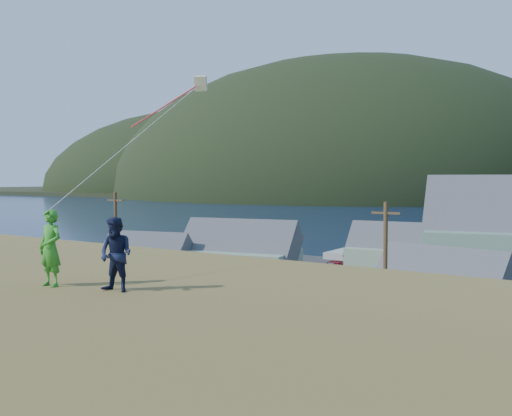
% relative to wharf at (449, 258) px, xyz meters
% --- Properties ---
extents(ground, '(900.00, 900.00, 0.00)m').
position_rel_wharf_xyz_m(ground, '(6.00, -40.00, -0.45)').
color(ground, '#0A1638').
rests_on(ground, ground).
extents(grass_strip, '(110.00, 8.00, 0.10)m').
position_rel_wharf_xyz_m(grass_strip, '(6.00, -42.00, -0.40)').
color(grass_strip, '#4C3D19').
rests_on(grass_strip, ground).
extents(waterfront_lot, '(72.00, 36.00, 0.12)m').
position_rel_wharf_xyz_m(waterfront_lot, '(6.00, -23.00, -0.39)').
color(waterfront_lot, '#28282B').
rests_on(waterfront_lot, ground).
extents(wharf, '(26.00, 14.00, 0.90)m').
position_rel_wharf_xyz_m(wharf, '(0.00, 0.00, 0.00)').
color(wharf, gray).
rests_on(wharf, ground).
extents(shed_teal, '(8.81, 6.97, 6.16)m').
position_rel_wharf_xyz_m(shed_teal, '(-17.73, -32.23, 1.86)').
color(shed_teal, '#296160').
rests_on(shed_teal, waterfront_lot).
extents(shed_palegreen_near, '(11.27, 8.27, 7.46)m').
position_rel_wharf_xyz_m(shed_palegreen_near, '(-10.86, -27.75, 2.35)').
color(shed_palegreen_near, slate).
rests_on(shed_palegreen_near, waterfront_lot).
extents(shed_white, '(8.99, 6.75, 6.53)m').
position_rel_wharf_xyz_m(shed_white, '(7.56, -32.07, 2.06)').
color(shed_white, silver).
rests_on(shed_white, waterfront_lot).
extents(shed_palegreen_far, '(10.54, 6.67, 6.73)m').
position_rel_wharf_xyz_m(shed_palegreen_far, '(-0.61, -15.34, 2.13)').
color(shed_palegreen_far, gray).
rests_on(shed_palegreen_far, waterfront_lot).
extents(utility_poles, '(34.95, 0.24, 9.06)m').
position_rel_wharf_xyz_m(utility_poles, '(4.34, -38.50, 4.02)').
color(utility_poles, '#47331E').
rests_on(utility_poles, waterfront_lot).
extents(parked_cars, '(25.65, 12.89, 1.58)m').
position_rel_wharf_xyz_m(parked_cars, '(-1.05, -18.59, 0.42)').
color(parked_cars, silver).
rests_on(parked_cars, waterfront_lot).
extents(kite_flyer_green, '(0.68, 0.45, 1.84)m').
position_rel_wharf_xyz_m(kite_flyer_green, '(5.79, -59.37, 7.67)').
color(kite_flyer_green, '#318F27').
rests_on(kite_flyer_green, hillside).
extents(kite_flyer_navy, '(0.91, 0.75, 1.70)m').
position_rel_wharf_xyz_m(kite_flyer_navy, '(7.59, -58.97, 7.60)').
color(kite_flyer_navy, '#141A37').
rests_on(kite_flyer_navy, hillside).
extents(kite_rig, '(1.81, 4.64, 10.00)m').
position_rel_wharf_xyz_m(kite_rig, '(3.39, -51.03, 12.75)').
color(kite_rig, beige).
rests_on(kite_rig, ground).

